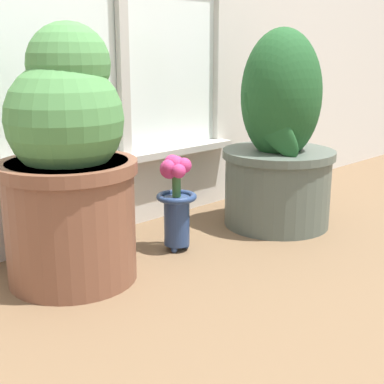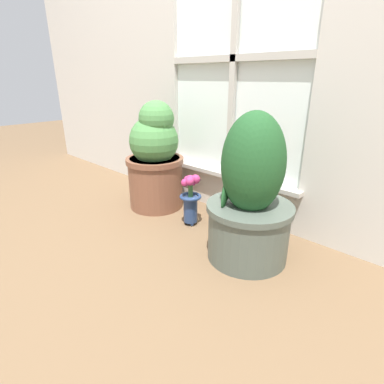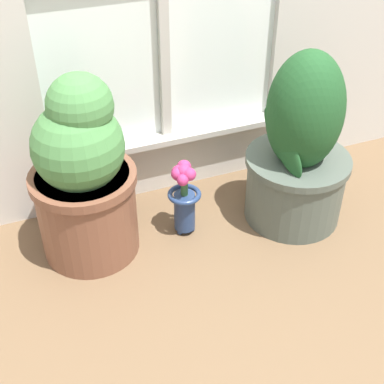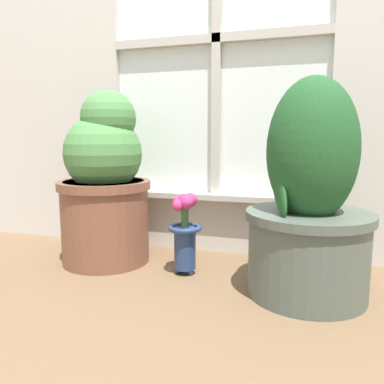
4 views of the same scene
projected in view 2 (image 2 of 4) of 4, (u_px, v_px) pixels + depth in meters
name	position (u px, v px, depth m)	size (l,w,h in m)	color
ground_plane	(165.00, 241.00, 1.56)	(10.00, 10.00, 0.00)	brown
potted_plant_left	(155.00, 160.00, 1.88)	(0.36, 0.36, 0.67)	brown
potted_plant_right	(250.00, 201.00, 1.32)	(0.39, 0.39, 0.68)	#4C564C
flower_vase	(191.00, 197.00, 1.68)	(0.12, 0.12, 0.30)	navy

